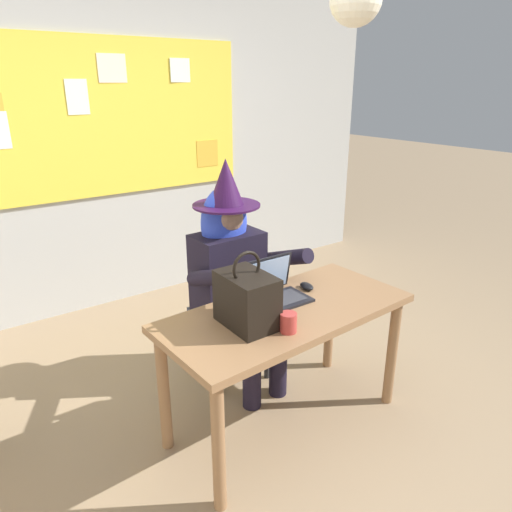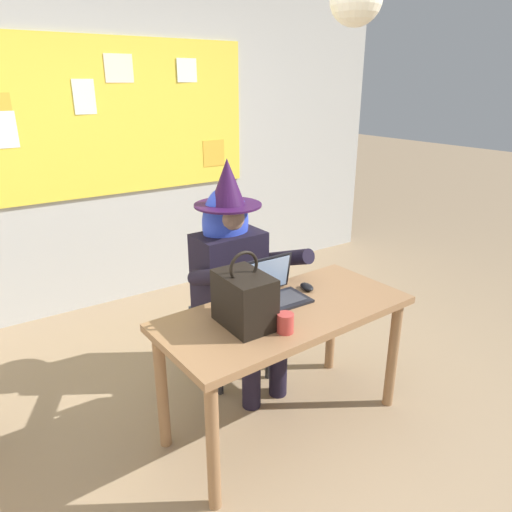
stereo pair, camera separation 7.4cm
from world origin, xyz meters
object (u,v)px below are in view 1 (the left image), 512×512
object	(u,v)px
chair_at_desk	(224,300)
computer_mouse	(307,286)
person_costumed	(233,265)
desk_main	(287,326)
laptop	(275,290)
handbag	(247,299)
coffee_mug	(288,323)

from	to	relation	value
chair_at_desk	computer_mouse	distance (m)	0.62
person_costumed	computer_mouse	xyz separation A→B (m)	(0.22, -0.41, -0.05)
person_costumed	computer_mouse	distance (m)	0.47
person_costumed	desk_main	bearing A→B (deg)	-4.06
person_costumed	laptop	world-z (taller)	person_costumed
desk_main	person_costumed	size ratio (longest dim) A/B	0.97
handbag	computer_mouse	bearing A→B (deg)	15.69
coffee_mug	chair_at_desk	bearing A→B (deg)	78.35
computer_mouse	laptop	bearing A→B (deg)	-172.79
coffee_mug	laptop	bearing A→B (deg)	62.32
chair_at_desk	coffee_mug	world-z (taller)	chair_at_desk
chair_at_desk	computer_mouse	size ratio (longest dim) A/B	8.60
laptop	computer_mouse	distance (m)	0.23
desk_main	person_costumed	world-z (taller)	person_costumed
computer_mouse	handbag	world-z (taller)	handbag
desk_main	chair_at_desk	distance (m)	0.68
chair_at_desk	computer_mouse	bearing A→B (deg)	26.98
chair_at_desk	handbag	bearing A→B (deg)	-18.51
laptop	chair_at_desk	bearing A→B (deg)	90.05
desk_main	handbag	bearing A→B (deg)	-177.15
coffee_mug	desk_main	bearing A→B (deg)	51.63
computer_mouse	coffee_mug	xyz separation A→B (m)	(-0.39, -0.31, 0.03)
laptop	desk_main	bearing A→B (deg)	-98.50
handbag	coffee_mug	xyz separation A→B (m)	(0.12, -0.17, -0.09)
person_costumed	handbag	world-z (taller)	person_costumed
chair_at_desk	computer_mouse	world-z (taller)	chair_at_desk
chair_at_desk	handbag	distance (m)	0.82
laptop	coffee_mug	xyz separation A→B (m)	(-0.17, -0.32, -0.00)
person_costumed	coffee_mug	distance (m)	0.75
desk_main	coffee_mug	world-z (taller)	coffee_mug
laptop	handbag	world-z (taller)	handbag
person_costumed	computer_mouse	world-z (taller)	person_costumed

